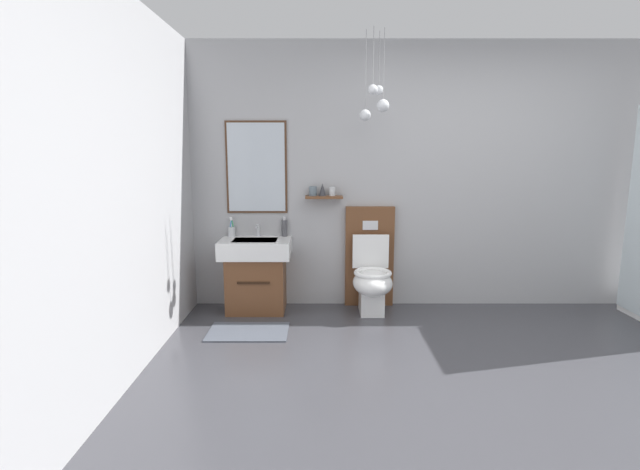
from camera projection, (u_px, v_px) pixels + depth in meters
The scene contains 9 objects.
ground_plane at pixel (532, 405), 2.98m from camera, with size 6.63×5.19×0.10m, color #3D3D42.
wall_back at pixel (454, 177), 4.66m from camera, with size 5.43×0.61×2.57m.
wall_left at pixel (95, 194), 2.75m from camera, with size 0.12×3.99×2.57m, color #A8A8AA.
bath_mat at pixel (248, 332), 4.05m from camera, with size 0.68×0.44×0.01m, color #474C56.
vanity_sink_left at pixel (257, 272), 4.56m from camera, with size 0.67×0.47×0.70m.
tap_on_left_sink at pixel (258, 229), 4.66m from camera, with size 0.03×0.13×0.11m.
toilet at pixel (371, 273), 4.56m from camera, with size 0.48×0.63×1.00m.
toothbrush_cup at pixel (232, 231), 4.65m from camera, with size 0.07×0.07×0.19m.
soap_dispenser at pixel (285, 228), 4.66m from camera, with size 0.06×0.06×0.20m.
Camera 1 is at (-1.34, -2.75, 1.52)m, focal length 26.51 mm.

